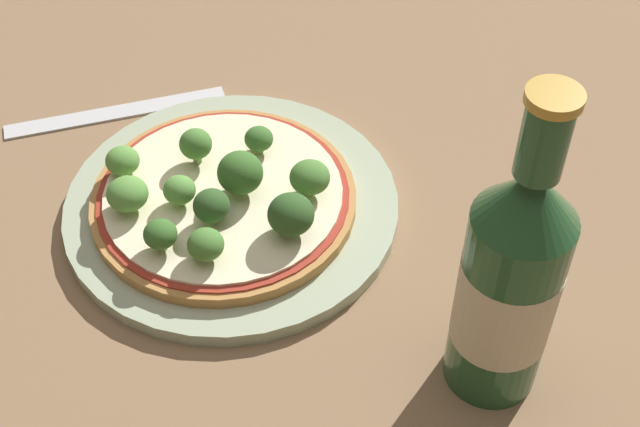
{
  "coord_description": "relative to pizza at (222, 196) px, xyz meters",
  "views": [
    {
      "loc": [
        0.43,
        -0.26,
        0.51
      ],
      "look_at": [
        0.09,
        -0.01,
        0.06
      ],
      "focal_mm": 50.0,
      "sensor_mm": 36.0,
      "label": 1
    }
  ],
  "objects": [
    {
      "name": "broccoli_floret_2",
      "position": [
        0.04,
        0.05,
        0.02
      ],
      "size": [
        0.03,
        0.03,
        0.03
      ],
      "color": "#89A866",
      "rests_on": "pizza"
    },
    {
      "name": "broccoli_floret_10",
      "position": [
        0.01,
        0.01,
        0.03
      ],
      "size": [
        0.03,
        0.03,
        0.04
      ],
      "color": "#89A866",
      "rests_on": "pizza"
    },
    {
      "name": "broccoli_floret_1",
      "position": [
        -0.01,
        -0.03,
        0.02
      ],
      "size": [
        0.02,
        0.02,
        0.02
      ],
      "color": "#89A866",
      "rests_on": "pizza"
    },
    {
      "name": "broccoli_floret_3",
      "position": [
        -0.04,
        0.0,
        0.03
      ],
      "size": [
        0.03,
        0.03,
        0.03
      ],
      "color": "#89A866",
      "rests_on": "pizza"
    },
    {
      "name": "broccoli_floret_9",
      "position": [
        0.05,
        -0.04,
        0.02
      ],
      "size": [
        0.03,
        0.03,
        0.02
      ],
      "color": "#89A866",
      "rests_on": "pizza"
    },
    {
      "name": "fork",
      "position": [
        -0.16,
        -0.01,
        -0.02
      ],
      "size": [
        0.08,
        0.19,
        0.0
      ],
      "rotation": [
        0.0,
        0.0,
        1.22
      ],
      "color": "silver",
      "rests_on": "ground_plane"
    },
    {
      "name": "broccoli_floret_0",
      "position": [
        0.03,
        -0.02,
        0.02
      ],
      "size": [
        0.03,
        0.03,
        0.03
      ],
      "color": "#89A866",
      "rests_on": "pizza"
    },
    {
      "name": "broccoli_floret_6",
      "position": [
        -0.02,
        0.05,
        0.02
      ],
      "size": [
        0.02,
        0.02,
        0.02
      ],
      "color": "#89A866",
      "rests_on": "pizza"
    },
    {
      "name": "broccoli_floret_7",
      "position": [
        -0.06,
        -0.05,
        0.02
      ],
      "size": [
        0.03,
        0.03,
        0.02
      ],
      "color": "#89A866",
      "rests_on": "pizza"
    },
    {
      "name": "beer_bottle",
      "position": [
        0.23,
        0.07,
        0.07
      ],
      "size": [
        0.06,
        0.06,
        0.24
      ],
      "color": "#234C28",
      "rests_on": "ground_plane"
    },
    {
      "name": "ground_plane",
      "position": [
        0.0,
        0.03,
        -0.02
      ],
      "size": [
        3.0,
        3.0,
        0.0
      ],
      "primitive_type": "plane",
      "color": "#846647"
    },
    {
      "name": "plate",
      "position": [
        0.0,
        0.01,
        -0.01
      ],
      "size": [
        0.26,
        0.26,
        0.01
      ],
      "color": "#A3B293",
      "rests_on": "ground_plane"
    },
    {
      "name": "pizza",
      "position": [
        0.0,
        0.0,
        0.0
      ],
      "size": [
        0.2,
        0.2,
        0.01
      ],
      "color": "#B77F42",
      "rests_on": "plate"
    },
    {
      "name": "broccoli_floret_8",
      "position": [
        -0.02,
        -0.07,
        0.02
      ],
      "size": [
        0.03,
        0.03,
        0.03
      ],
      "color": "#89A866",
      "rests_on": "pizza"
    },
    {
      "name": "broccoli_floret_5",
      "position": [
        0.03,
        -0.07,
        0.02
      ],
      "size": [
        0.02,
        0.02,
        0.03
      ],
      "color": "#89A866",
      "rests_on": "pizza"
    },
    {
      "name": "broccoli_floret_4",
      "position": [
        0.07,
        0.02,
        0.03
      ],
      "size": [
        0.03,
        0.03,
        0.03
      ],
      "color": "#89A866",
      "rests_on": "pizza"
    }
  ]
}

